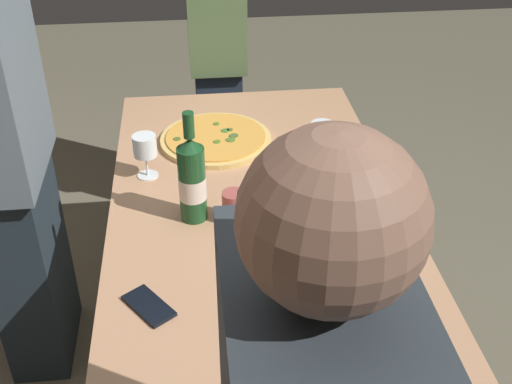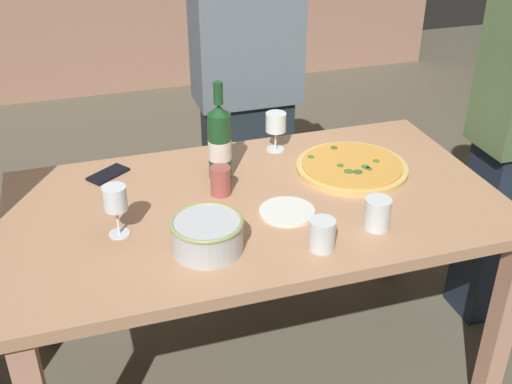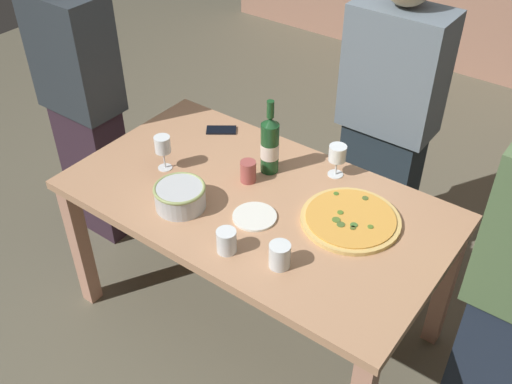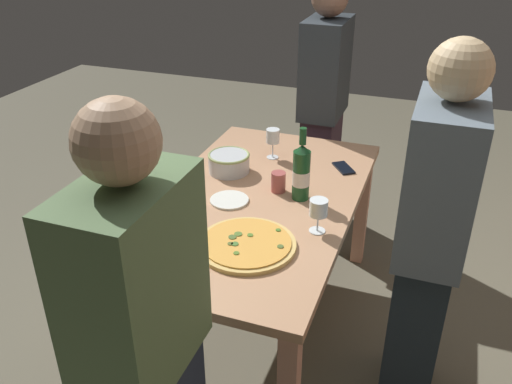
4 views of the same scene
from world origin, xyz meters
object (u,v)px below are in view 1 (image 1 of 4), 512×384
(wine_bottle, at_px, (192,179))
(wine_glass_near_pizza, at_px, (145,147))
(cell_phone, at_px, (149,306))
(dining_table, at_px, (256,224))
(cup_ceramic, at_px, (350,165))
(cup_amber, at_px, (322,136))
(pizza, at_px, (216,139))
(side_plate, at_px, (286,185))
(serving_bowl, at_px, (343,222))
(person_guest_left, at_px, (7,168))
(person_host, at_px, (217,55))
(wine_glass_by_bottle, at_px, (304,262))
(cup_spare, at_px, (234,207))

(wine_bottle, bearing_deg, wine_glass_near_pizza, 29.94)
(wine_bottle, relative_size, cell_phone, 2.41)
(dining_table, distance_m, cup_ceramic, 0.36)
(wine_glass_near_pizza, xyz_separation_m, cup_amber, (0.12, -0.60, -0.06))
(pizza, xyz_separation_m, side_plate, (-0.32, -0.21, -0.01))
(pizza, height_order, serving_bowl, serving_bowl)
(wine_bottle, relative_size, cup_ceramic, 3.66)
(person_guest_left, bearing_deg, wine_bottle, -10.24)
(dining_table, distance_m, side_plate, 0.16)
(dining_table, xyz_separation_m, person_host, (1.09, 0.06, 0.14))
(wine_glass_near_pizza, bearing_deg, dining_table, -118.35)
(pizza, relative_size, cup_ceramic, 4.20)
(serving_bowl, relative_size, wine_glass_by_bottle, 1.31)
(serving_bowl, distance_m, cup_spare, 0.32)
(dining_table, bearing_deg, person_host, 2.98)
(dining_table, bearing_deg, cup_spare, 142.16)
(serving_bowl, bearing_deg, cup_ceramic, -16.51)
(wine_glass_by_bottle, bearing_deg, cup_spare, 22.46)
(wine_glass_by_bottle, bearing_deg, wine_glass_near_pizza, 32.74)
(pizza, bearing_deg, wine_bottle, 168.76)
(dining_table, xyz_separation_m, cell_phone, (-0.45, 0.32, 0.10))
(side_plate, height_order, cell_phone, same)
(pizza, height_order, wine_glass_by_bottle, wine_glass_by_bottle)
(person_guest_left, bearing_deg, serving_bowl, -8.07)
(wine_glass_near_pizza, xyz_separation_m, cell_phone, (-0.63, -0.02, -0.10))
(dining_table, relative_size, cup_spare, 16.34)
(wine_bottle, height_order, cup_spare, wine_bottle)
(wine_bottle, distance_m, cup_ceramic, 0.55)
(cup_spare, distance_m, cell_phone, 0.43)
(person_guest_left, bearing_deg, cell_phone, -39.84)
(wine_bottle, bearing_deg, cup_amber, -50.96)
(serving_bowl, relative_size, wine_glass_near_pizza, 1.43)
(pizza, xyz_separation_m, wine_glass_by_bottle, (-0.84, -0.17, 0.10))
(person_host, bearing_deg, cup_amber, 19.09)
(side_plate, height_order, person_guest_left, person_guest_left)
(serving_bowl, bearing_deg, person_guest_left, 67.45)
(wine_bottle, distance_m, cup_spare, 0.15)
(cup_ceramic, relative_size, person_guest_left, 0.06)
(pizza, bearing_deg, side_plate, -147.09)
(cup_ceramic, height_order, person_host, person_host)
(side_plate, distance_m, person_guest_left, 0.90)
(wine_glass_near_pizza, bearing_deg, wine_bottle, -150.06)
(wine_bottle, distance_m, cell_phone, 0.42)
(wine_glass_by_bottle, distance_m, person_guest_left, 1.08)
(dining_table, distance_m, serving_bowl, 0.34)
(cup_amber, height_order, cell_phone, cup_amber)
(wine_glass_by_bottle, height_order, cup_amber, wine_glass_by_bottle)
(dining_table, height_order, cup_amber, cup_amber)
(wine_glass_near_pizza, xyz_separation_m, side_plate, (-0.11, -0.44, -0.10))
(cup_spare, relative_size, person_host, 0.06)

